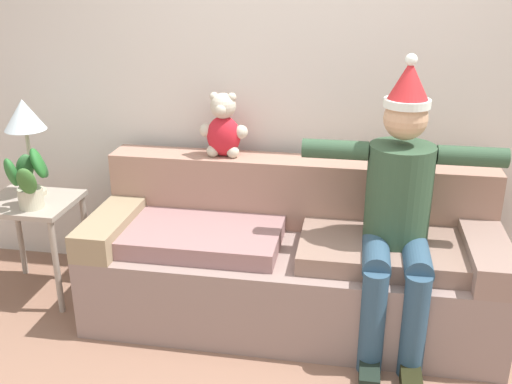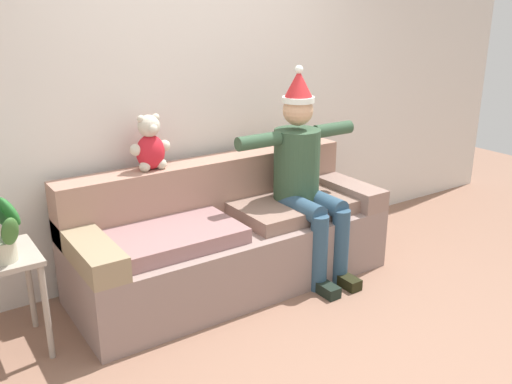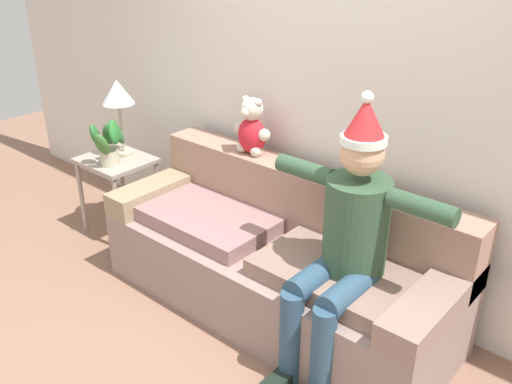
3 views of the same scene
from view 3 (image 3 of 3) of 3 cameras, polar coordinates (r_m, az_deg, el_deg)
back_wall at (r=3.51m, az=7.92°, el=10.64°), size 7.00×0.10×2.70m
couch at (r=3.54m, az=2.37°, el=-6.88°), size 2.26×0.85×0.87m
person_seated at (r=2.93m, az=9.06°, el=-4.69°), size 1.02×0.77×1.54m
teddy_bear at (r=3.67m, az=-0.45°, el=6.45°), size 0.29×0.17×0.38m
side_table at (r=4.47m, az=-13.89°, el=2.04°), size 0.53×0.45×0.62m
table_lamp at (r=4.34m, az=-13.82°, el=9.44°), size 0.24×0.24×0.59m
potted_plant at (r=4.26m, az=-14.73°, el=4.89°), size 0.25×0.29×0.37m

